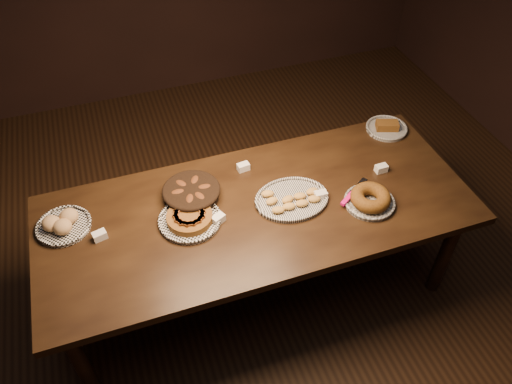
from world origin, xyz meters
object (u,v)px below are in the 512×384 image
object	(u,v)px
buffet_table	(258,216)
apple_tart_plate	(190,218)
madeleine_platter	(292,199)
bundt_cake_plate	(370,199)

from	to	relation	value
buffet_table	apple_tart_plate	distance (m)	0.39
buffet_table	apple_tart_plate	bearing A→B (deg)	176.54
buffet_table	madeleine_platter	distance (m)	0.21
bundt_cake_plate	madeleine_platter	bearing A→B (deg)	153.25
madeleine_platter	bundt_cake_plate	size ratio (longest dim) A/B	1.29
apple_tart_plate	madeleine_platter	bearing A→B (deg)	-22.02
apple_tart_plate	madeleine_platter	xyz separation A→B (m)	(0.57, -0.04, -0.01)
madeleine_platter	bundt_cake_plate	bearing A→B (deg)	-16.11
apple_tart_plate	madeleine_platter	size ratio (longest dim) A/B	0.86
madeleine_platter	bundt_cake_plate	world-z (taller)	bundt_cake_plate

